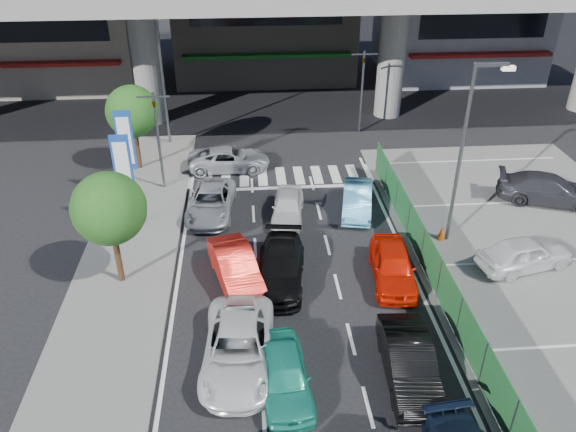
{
  "coord_description": "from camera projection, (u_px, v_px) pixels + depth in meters",
  "views": [
    {
      "loc": [
        -1.78,
        -14.57,
        13.78
      ],
      "look_at": [
        -0.19,
        5.55,
        1.85
      ],
      "focal_mm": 35.0,
      "sensor_mm": 36.0,
      "label": 1
    }
  ],
  "objects": [
    {
      "name": "ground",
      "position": [
        306.0,
        341.0,
        19.64
      ],
      "size": [
        120.0,
        120.0,
        0.0
      ],
      "primitive_type": "plane",
      "color": "black",
      "rests_on": "ground"
    },
    {
      "name": "sidewalk_left",
      "position": [
        122.0,
        280.0,
        22.56
      ],
      "size": [
        4.0,
        30.0,
        0.12
      ],
      "primitive_type": "cube",
      "color": "#5E5E5C",
      "rests_on": "ground"
    },
    {
      "name": "fence_run",
      "position": [
        448.0,
        296.0,
        20.4
      ],
      "size": [
        0.16,
        22.0,
        1.8
      ],
      "primitive_type": null,
      "color": "#21622F",
      "rests_on": "ground"
    },
    {
      "name": "traffic_light_left",
      "position": [
        156.0,
        118.0,
        27.51
      ],
      "size": [
        1.6,
        1.24,
        5.2
      ],
      "color": "#595B60",
      "rests_on": "ground"
    },
    {
      "name": "traffic_light_right",
      "position": [
        363.0,
        72.0,
        34.31
      ],
      "size": [
        1.6,
        1.24,
        5.2
      ],
      "color": "#595B60",
      "rests_on": "ground"
    },
    {
      "name": "street_lamp_right",
      "position": [
        467.0,
        141.0,
        22.85
      ],
      "size": [
        1.65,
        0.22,
        8.0
      ],
      "color": "#595B60",
      "rests_on": "ground"
    },
    {
      "name": "street_lamp_left",
      "position": [
        165.0,
        67.0,
        32.23
      ],
      "size": [
        1.65,
        0.22,
        8.0
      ],
      "color": "#595B60",
      "rests_on": "ground"
    },
    {
      "name": "signboard_near",
      "position": [
        123.0,
        170.0,
        24.45
      ],
      "size": [
        0.8,
        0.14,
        4.7
      ],
      "color": "#595B60",
      "rests_on": "ground"
    },
    {
      "name": "signboard_far",
      "position": [
        126.0,
        143.0,
        27.0
      ],
      "size": [
        0.8,
        0.14,
        4.7
      ],
      "color": "#595B60",
      "rests_on": "ground"
    },
    {
      "name": "tree_near",
      "position": [
        109.0,
        209.0,
        20.87
      ],
      "size": [
        2.8,
        2.8,
        4.8
      ],
      "color": "#382314",
      "rests_on": "ground"
    },
    {
      "name": "tree_far",
      "position": [
        132.0,
        112.0,
        29.83
      ],
      "size": [
        2.8,
        2.8,
        4.8
      ],
      "color": "#382314",
      "rests_on": "ground"
    },
    {
      "name": "sedan_white_mid_left",
      "position": [
        238.0,
        348.0,
        18.4
      ],
      "size": [
        2.58,
        5.09,
        1.38
      ],
      "primitive_type": "imported",
      "rotation": [
        0.0,
        0.0,
        -0.06
      ],
      "color": "silver",
      "rests_on": "ground"
    },
    {
      "name": "taxi_teal_mid",
      "position": [
        285.0,
        375.0,
        17.45
      ],
      "size": [
        1.79,
        3.88,
        1.29
      ],
      "primitive_type": "imported",
      "rotation": [
        0.0,
        0.0,
        0.07
      ],
      "color": "teal",
      "rests_on": "ground"
    },
    {
      "name": "hatch_black_mid_right",
      "position": [
        409.0,
        362.0,
        17.83
      ],
      "size": [
        1.68,
        4.26,
        1.38
      ],
      "primitive_type": "imported",
      "rotation": [
        0.0,
        0.0,
        -0.05
      ],
      "color": "black",
      "rests_on": "ground"
    },
    {
      "name": "taxi_orange_left",
      "position": [
        236.0,
        267.0,
        22.26
      ],
      "size": [
        2.48,
        4.42,
        1.38
      ],
      "primitive_type": "imported",
      "rotation": [
        0.0,
        0.0,
        0.26
      ],
      "color": "red",
      "rests_on": "ground"
    },
    {
      "name": "sedan_black_mid",
      "position": [
        280.0,
        267.0,
        22.33
      ],
      "size": [
        2.43,
        4.76,
        1.32
      ],
      "primitive_type": "imported",
      "rotation": [
        0.0,
        0.0,
        -0.13
      ],
      "color": "black",
      "rests_on": "ground"
    },
    {
      "name": "taxi_orange_right",
      "position": [
        393.0,
        266.0,
        22.37
      ],
      "size": [
        2.02,
        4.19,
        1.38
      ],
      "primitive_type": "imported",
      "rotation": [
        0.0,
        0.0,
        -0.1
      ],
      "color": "red",
      "rests_on": "ground"
    },
    {
      "name": "wagon_silver_front_left",
      "position": [
        211.0,
        202.0,
        26.98
      ],
      "size": [
        2.48,
        4.67,
        1.25
      ],
      "primitive_type": "imported",
      "rotation": [
        0.0,
        0.0,
        -0.09
      ],
      "color": "#B1B3BA",
      "rests_on": "ground"
    },
    {
      "name": "sedan_white_front_mid",
      "position": [
        288.0,
        206.0,
        26.66
      ],
      "size": [
        1.92,
        3.76,
        1.22
      ],
      "primitive_type": "imported",
      "rotation": [
        0.0,
        0.0,
        -0.14
      ],
      "color": "silver",
      "rests_on": "ground"
    },
    {
      "name": "kei_truck_front_right",
      "position": [
        357.0,
        200.0,
        27.17
      ],
      "size": [
        2.1,
        4.06,
        1.27
      ],
      "primitive_type": "imported",
      "rotation": [
        0.0,
        0.0,
        -0.2
      ],
      "color": "#4998C6",
      "rests_on": "ground"
    },
    {
      "name": "crossing_wagon_silver",
      "position": [
        229.0,
        159.0,
        31.22
      ],
      "size": [
        4.55,
        2.18,
        1.25
      ],
      "primitive_type": "imported",
      "rotation": [
        0.0,
        0.0,
        1.59
      ],
      "color": "#ABADB3",
      "rests_on": "ground"
    },
    {
      "name": "parked_sedan_white",
      "position": [
        525.0,
        253.0,
        23.02
      ],
      "size": [
        4.28,
        2.51,
        1.37
      ],
      "primitive_type": "imported",
      "rotation": [
        0.0,
        0.0,
        1.81
      ],
      "color": "silver",
      "rests_on": "parking_lot"
    },
    {
      "name": "parked_sedan_dgrey",
      "position": [
        549.0,
        189.0,
        27.82
      ],
      "size": [
        5.28,
        3.49,
        1.42
      ],
      "primitive_type": "imported",
      "rotation": [
        0.0,
        0.0,
        1.24
      ],
      "color": "#323238",
      "rests_on": "parking_lot"
    },
    {
      "name": "traffic_cone",
      "position": [
        442.0,
        233.0,
        25.05
      ],
      "size": [
        0.37,
        0.37,
        0.66
      ],
      "primitive_type": "cone",
      "rotation": [
        0.0,
        0.0,
        -0.08
      ],
      "color": "#DE4D0C",
      "rests_on": "parking_lot"
    }
  ]
}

